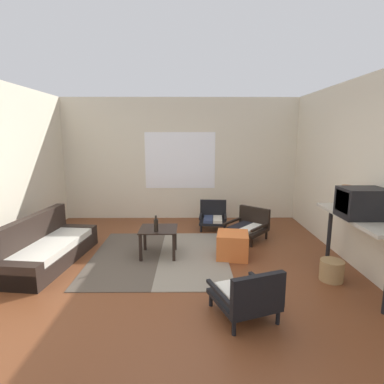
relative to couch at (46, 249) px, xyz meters
name	(u,v)px	position (x,y,z in m)	size (l,w,h in m)	color
ground_plane	(174,277)	(1.93, -0.50, -0.22)	(7.80, 7.80, 0.00)	brown
far_wall_with_window	(180,159)	(1.93, 2.56, 1.13)	(5.60, 0.13, 2.70)	beige
side_wall_right	(367,175)	(4.59, -0.20, 1.13)	(0.12, 6.60, 2.70)	beige
area_rug	(160,256)	(1.68, 0.22, -0.21)	(2.12, 2.24, 0.01)	#4C4238
couch	(46,249)	(0.00, 0.00, 0.00)	(0.90, 1.86, 0.70)	black
coffee_table	(159,234)	(1.66, 0.26, 0.14)	(0.58, 0.53, 0.45)	black
armchair_by_window	(213,216)	(2.63, 1.72, 0.03)	(0.59, 0.57, 0.56)	black
armchair_striped_foreground	(247,296)	(2.74, -1.45, 0.04)	(0.76, 0.79, 0.58)	black
armchair_corner	(248,225)	(3.23, 1.07, 0.04)	(0.89, 0.89, 0.56)	black
ottoman_orange	(232,245)	(2.82, 0.19, -0.02)	(0.48, 0.48, 0.40)	#D1662D
console_shelf	(357,225)	(4.24, -0.67, 0.57)	(0.40, 1.51, 0.90)	#B2AD9E
crt_television	(362,203)	(4.24, -0.76, 0.86)	(0.51, 0.41, 0.37)	black
clay_vase	(345,201)	(4.24, -0.35, 0.80)	(0.25, 0.25, 0.34)	#A87047
glass_bottle	(156,225)	(1.64, 0.10, 0.33)	(0.07, 0.07, 0.25)	black
wicker_basket	(332,270)	(4.02, -0.60, -0.08)	(0.30, 0.30, 0.27)	#9E7A4C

